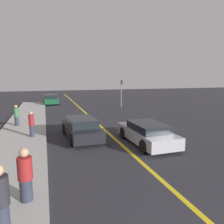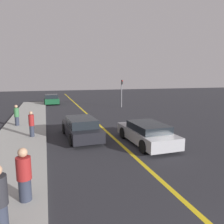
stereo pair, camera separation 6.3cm
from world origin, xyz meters
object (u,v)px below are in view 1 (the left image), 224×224
at_px(car_far_distant, 51,99).
at_px(pedestrian_near_curb, 0,200).
at_px(car_near_right_lane, 147,133).
at_px(pedestrian_by_sign, 16,115).
at_px(traffic_light, 121,90).
at_px(pedestrian_far_standing, 32,124).
at_px(pedestrian_mid_group, 25,175).
at_px(car_ahead_center, 81,128).

xyz_separation_m(car_far_distant, pedestrian_near_curb, (-1.93, -26.36, 0.34)).
height_order(car_near_right_lane, pedestrian_by_sign, pedestrian_by_sign).
bearing_deg(pedestrian_by_sign, traffic_light, 35.00).
distance_m(pedestrian_far_standing, traffic_light, 15.37).
xyz_separation_m(car_far_distant, traffic_light, (8.35, -5.94, 1.48)).
distance_m(car_far_distant, pedestrian_by_sign, 14.18).
bearing_deg(car_far_distant, pedestrian_mid_group, -94.40).
height_order(car_near_right_lane, pedestrian_near_curb, pedestrian_near_curb).
bearing_deg(car_far_distant, pedestrian_near_curb, -95.21).
bearing_deg(pedestrian_near_curb, car_far_distant, 85.80).
bearing_deg(traffic_light, pedestrian_near_curb, -116.75).
height_order(car_far_distant, pedestrian_by_sign, pedestrian_by_sign).
distance_m(car_ahead_center, traffic_light, 14.27).
height_order(car_near_right_lane, car_ahead_center, car_ahead_center).
height_order(car_ahead_center, pedestrian_by_sign, pedestrian_by_sign).
distance_m(car_ahead_center, car_far_distant, 18.31).
bearing_deg(pedestrian_far_standing, pedestrian_near_curb, -91.63).
bearing_deg(pedestrian_far_standing, car_far_distant, 84.51).
height_order(car_near_right_lane, pedestrian_far_standing, pedestrian_far_standing).
distance_m(car_near_right_lane, traffic_light, 15.09).
distance_m(pedestrian_near_curb, pedestrian_by_sign, 12.54).
xyz_separation_m(car_near_right_lane, car_far_distant, (-4.78, 20.52, 0.04)).
bearing_deg(pedestrian_near_curb, pedestrian_mid_group, 71.18).
bearing_deg(pedestrian_near_curb, traffic_light, 63.25).
relative_size(car_far_distant, traffic_light, 1.15).
xyz_separation_m(pedestrian_near_curb, pedestrian_by_sign, (-1.02, 12.50, -0.06)).
xyz_separation_m(car_far_distant, pedestrian_far_standing, (-1.68, -17.51, 0.29)).
bearing_deg(pedestrian_mid_group, car_ahead_center, 67.65).
relative_size(car_near_right_lane, pedestrian_far_standing, 2.89).
xyz_separation_m(pedestrian_far_standing, pedestrian_by_sign, (-1.27, 3.65, -0.01)).
relative_size(pedestrian_far_standing, traffic_light, 0.47).
bearing_deg(pedestrian_mid_group, car_far_distant, 86.61).
distance_m(pedestrian_near_curb, pedestrian_far_standing, 8.85).
xyz_separation_m(pedestrian_by_sign, traffic_light, (11.31, 7.92, 1.21)).
xyz_separation_m(car_near_right_lane, pedestrian_by_sign, (-7.73, 6.66, 0.31)).
height_order(car_ahead_center, pedestrian_mid_group, pedestrian_mid_group).
bearing_deg(car_ahead_center, pedestrian_far_standing, 162.64).
bearing_deg(pedestrian_by_sign, pedestrian_mid_group, -82.47).
distance_m(car_ahead_center, pedestrian_mid_group, 7.32).
height_order(pedestrian_far_standing, pedestrian_by_sign, pedestrian_far_standing).
height_order(car_ahead_center, traffic_light, traffic_light).
relative_size(car_near_right_lane, pedestrian_by_sign, 2.92).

